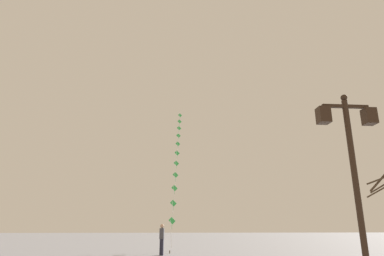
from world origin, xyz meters
The scene contains 4 objects.
ground_plane centered at (0.00, 20.00, 0.00)m, with size 160.00×160.00×0.00m, color gray.
twin_lantern_lamp_post centered at (2.98, 6.36, 3.27)m, with size 1.45×0.28×4.71m.
kite_train centered at (-0.40, 29.69, 7.82)m, with size 1.58×17.30×14.96m.
kite_flyer centered at (-1.54, 19.22, 0.90)m, with size 0.28×0.62×1.71m.
Camera 1 is at (-1.40, -1.09, 1.54)m, focal length 31.35 mm.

